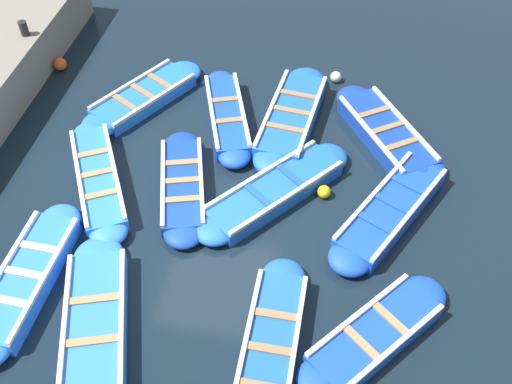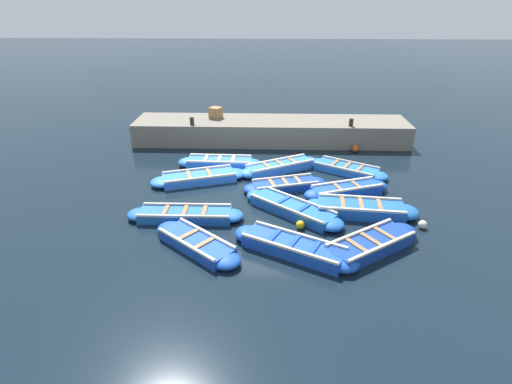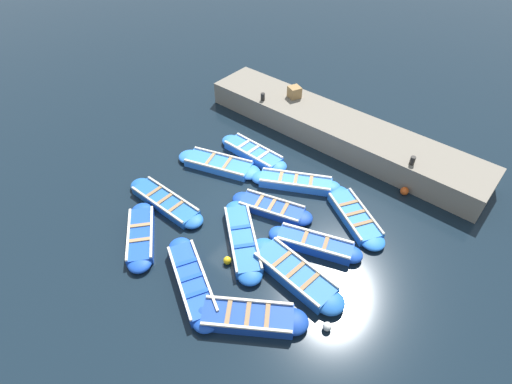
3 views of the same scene
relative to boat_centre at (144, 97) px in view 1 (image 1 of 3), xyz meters
name	(u,v)px [view 1 (image 1 of 3)]	position (x,y,z in m)	size (l,w,h in m)	color
ground_plane	(214,216)	(2.45, -3.14, -0.15)	(120.00, 120.00, 0.00)	black
boat_centre	(144,97)	(0.00, 0.00, 0.00)	(2.53, 3.41, 0.35)	blue
boat_outer_right	(274,191)	(3.55, -2.42, 0.02)	(3.09, 3.51, 0.40)	#1E59AD
boat_drifting	(269,354)	(4.06, -5.94, 0.01)	(0.89, 3.83, 0.37)	#1E59AD
boat_outer_left	(183,186)	(1.68, -2.61, 0.01)	(1.66, 3.33, 0.37)	navy
boat_far_corner	(95,324)	(1.08, -5.97, 0.01)	(2.08, 3.87, 0.38)	blue
boat_tucked	(98,179)	(-0.08, -2.77, 0.03)	(2.38, 3.56, 0.40)	blue
boat_end_of_row	(386,134)	(5.70, -0.30, 0.05)	(2.76, 3.46, 0.44)	navy
boat_bow_out	(227,116)	(2.11, -0.36, 0.04)	(1.78, 3.37, 0.43)	#1947B7
boat_alongside	(375,335)	(5.73, -5.30, 0.01)	(2.71, 3.03, 0.38)	#1947B7
boat_mid_row	(27,279)	(-0.45, -5.34, 0.03)	(0.95, 3.59, 0.41)	blue
boat_broadside	(391,210)	(5.88, -2.50, 0.04)	(2.48, 3.73, 0.44)	#1947B7
boat_stern_in	(291,118)	(3.56, -0.15, 0.05)	(1.32, 3.86, 0.46)	#1E59AD
bollard_mid_north	(24,28)	(-2.99, 0.61, 1.12)	(0.20, 0.20, 0.35)	black
buoy_orange_near	(324,192)	(4.54, -2.22, -0.01)	(0.27, 0.27, 0.27)	#EAB214
buoy_yellow_far	(60,64)	(-2.46, 0.83, 0.02)	(0.33, 0.33, 0.33)	#E05119
buoy_white_drifting	(336,77)	(4.40, 1.64, -0.01)	(0.27, 0.27, 0.27)	silver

